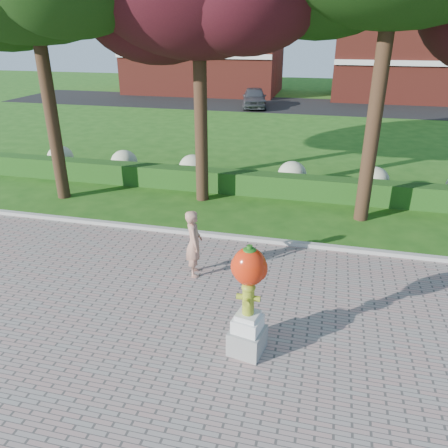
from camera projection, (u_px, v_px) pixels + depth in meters
name	position (u px, v px, depth m)	size (l,w,h in m)	color
ground	(212.00, 296.00, 10.09)	(100.00, 100.00, 0.00)	#1F5114
walkway	(143.00, 441.00, 6.53)	(40.00, 14.00, 0.04)	gray
curb	(239.00, 238.00, 12.71)	(40.00, 0.18, 0.15)	#ADADA5
lawn_hedge	(262.00, 184.00, 16.12)	(24.00, 0.70, 0.80)	#1B3F12
hydrangea_row	(281.00, 173.00, 16.82)	(20.10, 1.10, 0.99)	#A3AD84
street	(304.00, 106.00, 34.88)	(50.00, 8.00, 0.02)	black
building_left	(204.00, 53.00, 40.94)	(14.00, 8.00, 7.00)	maroon
building_right	(407.00, 60.00, 37.15)	(12.00, 8.00, 6.40)	maroon
hydrant_sculpture	(248.00, 298.00, 7.84)	(0.72, 0.72, 2.25)	gray
woman	(194.00, 243.00, 10.60)	(0.62, 0.41, 1.70)	tan
parked_car	(254.00, 97.00, 33.75)	(1.78, 4.42, 1.50)	#3E4046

